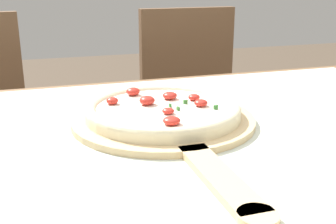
# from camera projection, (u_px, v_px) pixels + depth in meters

# --- Properties ---
(dining_table) EXTENTS (1.46, 0.95, 0.74)m
(dining_table) POSITION_uv_depth(u_px,v_px,m) (161.00, 196.00, 0.74)
(dining_table) COLOR brown
(dining_table) RESTS_ON ground_plane
(towel_cloth) EXTENTS (1.38, 0.87, 0.00)m
(towel_cloth) POSITION_uv_depth(u_px,v_px,m) (161.00, 144.00, 0.71)
(towel_cloth) COLOR silver
(towel_cloth) RESTS_ON dining_table
(pizza_peel) EXTENTS (0.35, 0.57, 0.01)m
(pizza_peel) POSITION_uv_depth(u_px,v_px,m) (167.00, 123.00, 0.79)
(pizza_peel) COLOR #D6B784
(pizza_peel) RESTS_ON towel_cloth
(pizza) EXTENTS (0.30, 0.30, 0.04)m
(pizza) POSITION_uv_depth(u_px,v_px,m) (163.00, 110.00, 0.80)
(pizza) COLOR beige
(pizza) RESTS_ON pizza_peel
(chair_right) EXTENTS (0.41, 0.41, 0.90)m
(chair_right) POSITION_uv_depth(u_px,v_px,m) (195.00, 109.00, 1.62)
(chair_right) COLOR brown
(chair_right) RESTS_ON ground_plane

